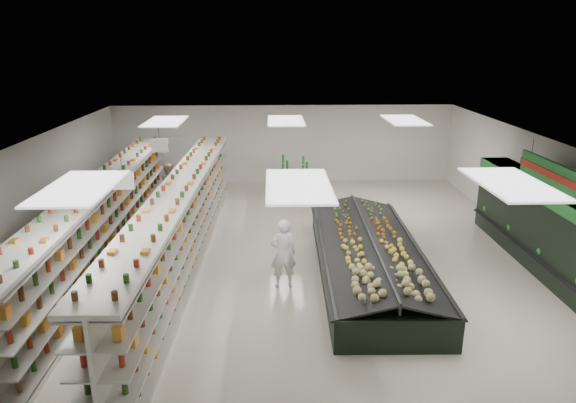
{
  "coord_description": "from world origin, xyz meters",
  "views": [
    {
      "loc": [
        -0.49,
        -13.11,
        5.72
      ],
      "look_at": [
        -0.04,
        0.65,
        1.39
      ],
      "focal_mm": 32.0,
      "sensor_mm": 36.0,
      "label": 1
    }
  ],
  "objects_px": {
    "gondola_left": "(104,224)",
    "gondola_center": "(182,229)",
    "produce_island": "(369,256)",
    "shopper_background": "(170,185)",
    "soda_endcap": "(295,176)",
    "shopper_main": "(283,253)"
  },
  "relations": [
    {
      "from": "soda_endcap",
      "to": "shopper_main",
      "type": "relative_size",
      "value": 0.82
    },
    {
      "from": "gondola_left",
      "to": "gondola_center",
      "type": "distance_m",
      "value": 2.24
    },
    {
      "from": "soda_endcap",
      "to": "gondola_left",
      "type": "bearing_deg",
      "value": -131.23
    },
    {
      "from": "shopper_background",
      "to": "soda_endcap",
      "type": "bearing_deg",
      "value": -72.02
    },
    {
      "from": "gondola_center",
      "to": "produce_island",
      "type": "xyz_separation_m",
      "value": [
        4.79,
        -0.63,
        -0.54
      ]
    },
    {
      "from": "gondola_left",
      "to": "soda_endcap",
      "type": "relative_size",
      "value": 8.83
    },
    {
      "from": "gondola_center",
      "to": "gondola_left",
      "type": "bearing_deg",
      "value": 167.7
    },
    {
      "from": "gondola_left",
      "to": "shopper_main",
      "type": "height_order",
      "value": "gondola_left"
    },
    {
      "from": "produce_island",
      "to": "soda_endcap",
      "type": "xyz_separation_m",
      "value": [
        -1.54,
        7.36,
        0.2
      ]
    },
    {
      "from": "produce_island",
      "to": "shopper_background",
      "type": "height_order",
      "value": "shopper_background"
    },
    {
      "from": "shopper_main",
      "to": "soda_endcap",
      "type": "bearing_deg",
      "value": -103.92
    },
    {
      "from": "gondola_center",
      "to": "shopper_main",
      "type": "relative_size",
      "value": 7.5
    },
    {
      "from": "gondola_left",
      "to": "soda_endcap",
      "type": "xyz_separation_m",
      "value": [
        5.43,
        6.19,
        -0.31
      ]
    },
    {
      "from": "produce_island",
      "to": "shopper_main",
      "type": "distance_m",
      "value": 2.32
    },
    {
      "from": "gondola_left",
      "to": "soda_endcap",
      "type": "distance_m",
      "value": 8.24
    },
    {
      "from": "gondola_left",
      "to": "shopper_main",
      "type": "distance_m",
      "value": 5.11
    },
    {
      "from": "gondola_center",
      "to": "shopper_background",
      "type": "relative_size",
      "value": 7.86
    },
    {
      "from": "produce_island",
      "to": "shopper_background",
      "type": "distance_m",
      "value": 8.32
    },
    {
      "from": "gondola_center",
      "to": "produce_island",
      "type": "relative_size",
      "value": 1.8
    },
    {
      "from": "produce_island",
      "to": "shopper_background",
      "type": "relative_size",
      "value": 4.38
    },
    {
      "from": "gondola_center",
      "to": "produce_island",
      "type": "distance_m",
      "value": 4.86
    },
    {
      "from": "soda_endcap",
      "to": "gondola_center",
      "type": "bearing_deg",
      "value": -115.76
    }
  ]
}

